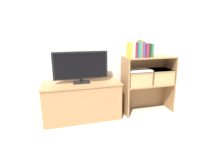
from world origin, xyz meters
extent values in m
plane|color=#BCB2A3|center=(0.00, 0.00, 0.00)|extent=(16.00, 16.00, 0.00)
cube|color=silver|center=(0.00, 0.47, 1.20)|extent=(10.00, 0.05, 2.40)
cube|color=olive|center=(-0.41, 0.22, 0.24)|extent=(1.02, 0.43, 0.49)
cube|color=olive|center=(-0.41, 0.22, 0.50)|extent=(1.04, 0.45, 0.02)
cube|color=black|center=(-0.41, 0.22, 0.52)|extent=(0.22, 0.14, 0.01)
cylinder|color=black|center=(-0.41, 0.22, 0.54)|extent=(0.04, 0.04, 0.04)
cube|color=black|center=(-0.41, 0.22, 0.75)|extent=(0.72, 0.03, 0.36)
cube|color=black|center=(-0.41, 0.20, 0.75)|extent=(0.66, 0.00, 0.32)
cube|color=olive|center=(0.19, 0.16, 0.22)|extent=(0.02, 0.33, 0.44)
cube|color=olive|center=(0.91, 0.16, 0.22)|extent=(0.02, 0.33, 0.44)
cube|color=olive|center=(0.55, 0.32, 0.22)|extent=(0.70, 0.02, 0.44)
cube|color=olive|center=(0.55, 0.16, 0.43)|extent=(0.70, 0.33, 0.02)
cube|color=olive|center=(0.19, 0.16, 0.64)|extent=(0.02, 0.33, 0.40)
cube|color=olive|center=(0.91, 0.16, 0.64)|extent=(0.02, 0.33, 0.40)
cube|color=olive|center=(0.55, 0.32, 0.64)|extent=(0.70, 0.02, 0.40)
cube|color=olive|center=(0.55, 0.16, 0.83)|extent=(0.70, 0.33, 0.02)
cube|color=gold|center=(0.22, 0.10, 0.94)|extent=(0.03, 0.16, 0.21)
cube|color=silver|center=(0.26, 0.10, 0.95)|extent=(0.03, 0.15, 0.23)
cube|color=maroon|center=(0.30, 0.10, 0.94)|extent=(0.04, 0.13, 0.20)
cube|color=#1E7075|center=(0.34, 0.10, 0.94)|extent=(0.03, 0.15, 0.20)
cube|color=olive|center=(0.37, 0.10, 0.96)|extent=(0.02, 0.13, 0.24)
cube|color=#6B2D66|center=(0.40, 0.10, 0.95)|extent=(0.03, 0.14, 0.21)
cube|color=navy|center=(0.43, 0.10, 0.93)|extent=(0.02, 0.13, 0.18)
cube|color=#B22328|center=(0.45, 0.10, 0.93)|extent=(0.02, 0.16, 0.18)
cube|color=#232328|center=(0.49, 0.10, 0.93)|extent=(0.04, 0.13, 0.19)
cube|color=#286638|center=(0.53, 0.10, 0.93)|extent=(0.03, 0.13, 0.18)
cube|color=white|center=(0.86, 0.16, 0.88)|extent=(0.05, 0.04, 0.09)
cylinder|color=silver|center=(0.86, 0.16, 0.95)|extent=(0.01, 0.01, 0.03)
cube|color=tan|center=(0.38, 0.15, 0.54)|extent=(0.32, 0.29, 0.20)
cube|color=olive|center=(0.38, 0.15, 0.63)|extent=(0.33, 0.29, 0.02)
cube|color=tan|center=(0.73, 0.15, 0.54)|extent=(0.32, 0.29, 0.20)
cube|color=olive|center=(0.73, 0.15, 0.63)|extent=(0.33, 0.29, 0.02)
cube|color=white|center=(0.38, 0.15, 0.65)|extent=(0.35, 0.24, 0.02)
cylinder|color=#99999E|center=(0.38, 0.15, 0.66)|extent=(0.02, 0.02, 0.00)
camera|label=1|loc=(-0.62, -2.07, 1.17)|focal=28.00mm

